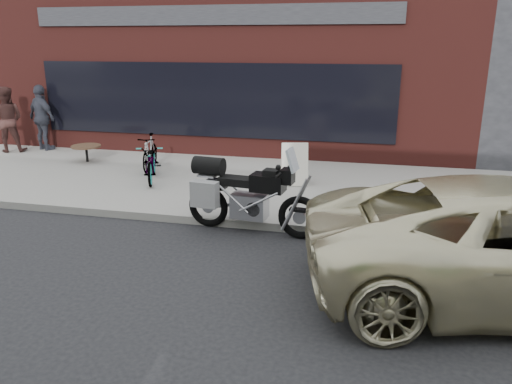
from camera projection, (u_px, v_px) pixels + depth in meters
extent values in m
plane|color=black|center=(128.00, 359.00, 5.34)|extent=(120.00, 120.00, 0.00)
cube|color=gray|center=(265.00, 181.00, 11.84)|extent=(44.00, 6.00, 0.15)
cube|color=#541F1B|center=(253.00, 70.00, 18.16)|extent=(14.00, 10.00, 4.50)
cube|color=black|center=(210.00, 100.00, 13.64)|extent=(10.00, 0.08, 2.00)
cube|color=#26262B|center=(207.00, 15.00, 12.99)|extent=(10.00, 0.08, 0.50)
torus|color=black|center=(208.00, 207.00, 9.05)|extent=(0.77, 0.21, 0.76)
torus|color=black|center=(300.00, 217.00, 8.49)|extent=(0.77, 0.21, 0.76)
cube|color=#B7B7BC|center=(249.00, 206.00, 8.76)|extent=(0.66, 0.41, 0.43)
cube|color=black|center=(268.00, 183.00, 8.51)|extent=(0.61, 0.43, 0.30)
cube|color=black|center=(237.00, 181.00, 8.70)|extent=(0.66, 0.39, 0.14)
cube|color=black|center=(216.00, 184.00, 8.86)|extent=(0.37, 0.29, 0.16)
cube|color=black|center=(287.00, 176.00, 8.36)|extent=(0.24, 0.30, 0.25)
cube|color=silver|center=(292.00, 160.00, 8.25)|extent=(0.20, 0.36, 0.38)
cylinder|color=black|center=(283.00, 171.00, 8.36)|extent=(0.13, 0.80, 0.03)
cube|color=#B7B7BC|center=(209.00, 175.00, 8.86)|extent=(0.36, 0.38, 0.03)
cube|color=gray|center=(205.00, 194.00, 8.66)|extent=(0.50, 0.26, 0.46)
cylinder|color=black|center=(209.00, 166.00, 8.81)|extent=(0.58, 0.38, 0.32)
cylinder|color=#B7B7BC|center=(230.00, 204.00, 9.09)|extent=(0.64, 0.16, 0.22)
imported|color=gray|center=(152.00, 162.00, 11.47)|extent=(1.12, 1.75, 0.87)
imported|color=gray|center=(150.00, 152.00, 12.48)|extent=(0.70, 1.51, 0.87)
cube|color=silver|center=(295.00, 165.00, 11.08)|extent=(0.64, 0.42, 0.94)
cube|color=silver|center=(294.00, 162.00, 11.32)|extent=(0.64, 0.42, 0.94)
cylinder|color=black|center=(87.00, 154.00, 13.32)|extent=(0.07, 0.07, 0.40)
cylinder|color=#422D1F|center=(86.00, 146.00, 13.26)|extent=(0.77, 0.77, 0.04)
imported|color=#432723|center=(7.00, 120.00, 14.34)|extent=(1.11, 1.00, 1.87)
imported|color=#383B48|center=(42.00, 118.00, 14.56)|extent=(1.21, 0.85, 1.90)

